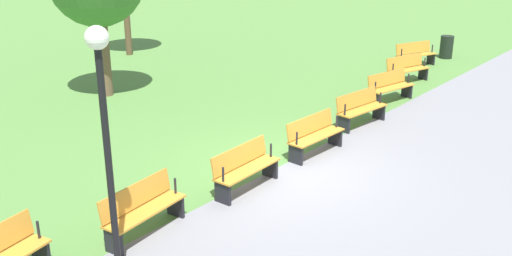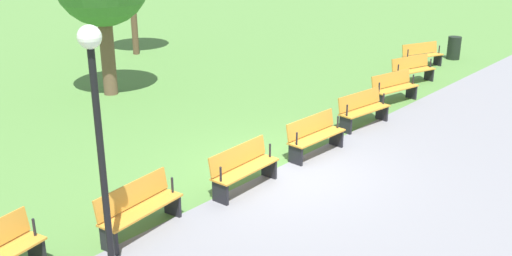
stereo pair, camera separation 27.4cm
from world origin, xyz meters
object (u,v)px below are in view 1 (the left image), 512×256
at_px(bench_2, 390,87).
at_px(trash_bin, 446,47).
at_px(bench_3, 360,108).
at_px(bench_4, 314,135).
at_px(bench_0, 415,54).
at_px(bench_1, 407,69).
at_px(bench_6, 143,209).
at_px(lamp_post, 104,112).
at_px(bench_5, 245,167).

relative_size(bench_2, trash_bin, 1.93).
xyz_separation_m(bench_3, bench_4, (2.45, 0.20, 0.00)).
xyz_separation_m(bench_0, bench_4, (9.58, 1.99, 0.00)).
height_order(bench_1, bench_6, same).
distance_m(bench_2, bench_3, 2.46).
bearing_deg(lamp_post, bench_1, -171.99).
bearing_deg(bench_5, trash_bin, -175.71).
relative_size(bench_3, bench_6, 1.00).
distance_m(bench_0, bench_4, 9.79).
distance_m(bench_1, bench_2, 2.46).
distance_m(bench_2, lamp_post, 11.28).
distance_m(bench_0, lamp_post, 16.07).
bearing_deg(trash_bin, bench_2, 8.73).
bearing_deg(bench_5, bench_0, -172.97).
relative_size(bench_0, bench_2, 1.00).
bearing_deg(trash_bin, bench_4, 8.03).
height_order(bench_5, trash_bin, bench_5).
xyz_separation_m(bench_6, trash_bin, (-16.60, -1.45, -0.02)).
bearing_deg(lamp_post, bench_2, -173.34).
relative_size(bench_1, bench_4, 1.03).
relative_size(bench_0, trash_bin, 1.93).
bearing_deg(bench_6, trash_bin, 177.91).
relative_size(bench_6, trash_bin, 1.91).
bearing_deg(lamp_post, trash_bin, -172.54).
height_order(bench_5, lamp_post, lamp_post).
relative_size(bench_1, bench_6, 1.01).
bearing_deg(bench_1, bench_5, 23.55).
xyz_separation_m(bench_3, bench_6, (7.36, 0.00, 0.00)).
relative_size(bench_2, bench_6, 1.01).
xyz_separation_m(bench_0, bench_2, (4.71, 1.39, 0.00)).
bearing_deg(bench_3, trash_bin, -164.02).
height_order(bench_4, lamp_post, lamp_post).
height_order(bench_1, bench_3, same).
distance_m(bench_0, trash_bin, 2.14).
bearing_deg(bench_3, bench_2, -163.54).
height_order(bench_2, lamp_post, lamp_post).
xyz_separation_m(bench_3, lamp_post, (8.56, 0.88, 2.23)).
bearing_deg(bench_0, bench_5, 30.61).
height_order(bench_1, bench_5, same).
height_order(lamp_post, trash_bin, lamp_post).
relative_size(bench_0, bench_1, 1.00).
relative_size(lamp_post, trash_bin, 4.35).
distance_m(bench_6, trash_bin, 16.66).
relative_size(bench_5, trash_bin, 1.88).
distance_m(bench_5, lamp_post, 4.33).
distance_m(bench_1, bench_5, 9.79).
xyz_separation_m(bench_5, lamp_post, (3.65, 0.68, 2.23)).
xyz_separation_m(bench_1, trash_bin, (-4.44, -0.45, -0.02)).
height_order(bench_0, bench_2, same).
relative_size(bench_4, trash_bin, 1.88).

